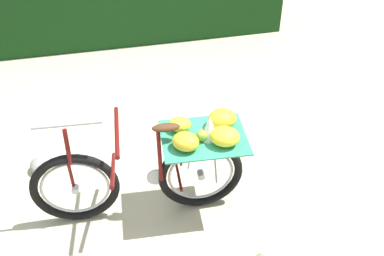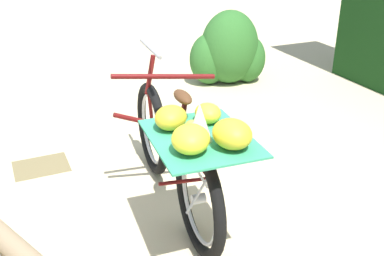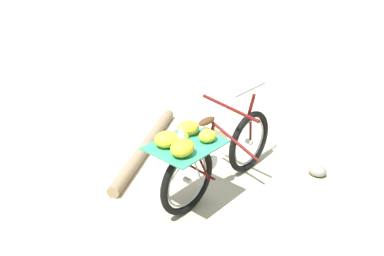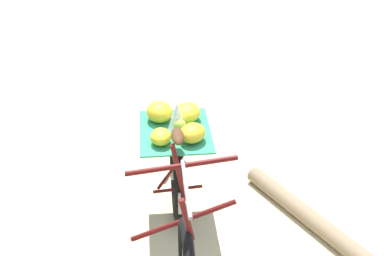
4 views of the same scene
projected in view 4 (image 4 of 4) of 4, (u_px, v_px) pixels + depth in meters
name	position (u px, v px, depth m)	size (l,w,h in m)	color
bicycle	(179.00, 189.00, 3.46)	(0.71, 1.79, 1.03)	black
fallen_log	(337.00, 239.00, 3.64)	(0.14, 0.14, 2.02)	#937A5B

